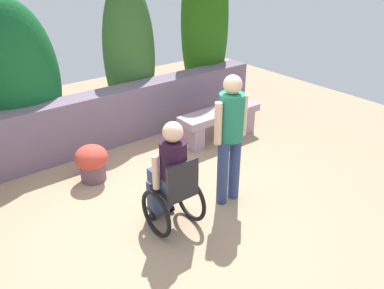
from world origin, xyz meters
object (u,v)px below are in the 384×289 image
object	(u,v)px
person_in_wheelchair	(171,179)
flower_pot_terracotta_by_wall	(92,162)
person_standing_companion	(230,132)
stone_bench	(220,120)

from	to	relation	value
person_in_wheelchair	flower_pot_terracotta_by_wall	size ratio (longest dim) A/B	2.53
person_standing_companion	flower_pot_terracotta_by_wall	size ratio (longest dim) A/B	3.15
person_in_wheelchair	person_standing_companion	xyz separation A→B (m)	(0.86, -0.02, 0.33)
stone_bench	person_in_wheelchair	xyz separation A→B (m)	(-1.97, -1.40, 0.28)
person_in_wheelchair	person_standing_companion	distance (m)	0.92
person_in_wheelchair	person_standing_companion	bearing A→B (deg)	-7.91
stone_bench	person_standing_companion	size ratio (longest dim) A/B	0.90
person_in_wheelchair	flower_pot_terracotta_by_wall	bearing A→B (deg)	94.43
flower_pot_terracotta_by_wall	person_standing_companion	bearing A→B (deg)	-52.48
person_standing_companion	person_in_wheelchair	bearing A→B (deg)	-176.38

